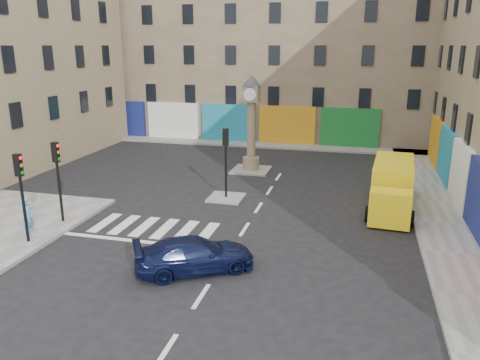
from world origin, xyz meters
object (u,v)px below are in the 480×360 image
at_px(traffic_light_island, 226,152).
at_px(yellow_van, 392,186).
at_px(clock_pillar, 251,117).
at_px(navy_sedan, 195,255).
at_px(traffic_light_left_near, 21,184).
at_px(pedestrian_blue, 28,218).
at_px(traffic_light_left_far, 57,169).

xyz_separation_m(traffic_light_island, yellow_van, (8.50, 0.70, -1.45)).
bearing_deg(yellow_van, clock_pillar, 152.68).
height_order(traffic_light_island, yellow_van, traffic_light_island).
bearing_deg(traffic_light_island, navy_sedan, -81.87).
bearing_deg(yellow_van, traffic_light_left_near, -145.53).
relative_size(traffic_light_left_near, yellow_van, 0.58).
bearing_deg(pedestrian_blue, traffic_light_island, -43.43).
bearing_deg(navy_sedan, traffic_light_island, -22.36).
bearing_deg(traffic_light_left_near, traffic_light_left_far, 90.00).
xyz_separation_m(traffic_light_left_near, yellow_van, (14.80, 8.50, -1.48)).
bearing_deg(traffic_light_island, traffic_light_left_near, -128.93).
bearing_deg(traffic_light_island, traffic_light_left_far, -139.40).
height_order(clock_pillar, yellow_van, clock_pillar).
bearing_deg(traffic_light_left_far, traffic_light_island, 40.60).
height_order(traffic_light_island, clock_pillar, clock_pillar).
relative_size(traffic_light_left_far, navy_sedan, 0.85).
bearing_deg(clock_pillar, pedestrian_blue, -115.78).
relative_size(traffic_light_island, navy_sedan, 0.85).
distance_m(traffic_light_left_near, traffic_light_left_far, 2.40).
distance_m(traffic_light_left_far, navy_sedan, 8.28).
distance_m(clock_pillar, pedestrian_blue, 15.13).
distance_m(traffic_light_island, clock_pillar, 6.07).
xyz_separation_m(clock_pillar, navy_sedan, (1.19, -14.31, -2.92)).
height_order(traffic_light_left_far, pedestrian_blue, traffic_light_left_far).
bearing_deg(traffic_light_left_near, clock_pillar, 65.45).
xyz_separation_m(traffic_light_left_far, navy_sedan, (7.49, -2.92, -1.99)).
relative_size(traffic_light_left_near, navy_sedan, 0.85).
xyz_separation_m(yellow_van, pedestrian_blue, (-14.99, -8.13, -0.11)).
relative_size(yellow_van, pedestrian_blue, 3.66).
xyz_separation_m(traffic_light_left_far, pedestrian_blue, (-0.19, -2.03, -1.59)).
distance_m(traffic_light_left_near, pedestrian_blue, 1.65).
bearing_deg(clock_pillar, traffic_light_left_near, -114.55).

